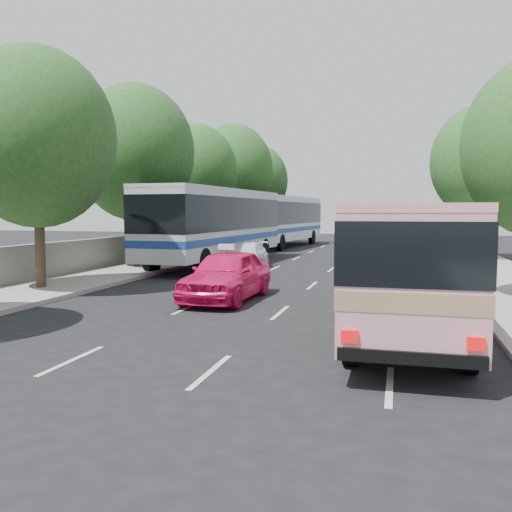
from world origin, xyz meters
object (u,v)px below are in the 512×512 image
(pink_bus, at_px, (407,254))
(white_pickup, at_px, (244,256))
(pink_taxi, at_px, (227,275))
(tour_coach_rear, at_px, (283,217))
(tour_coach_front, at_px, (216,220))

(pink_bus, distance_m, white_pickup, 14.64)
(pink_bus, distance_m, pink_taxi, 6.73)
(tour_coach_rear, bearing_deg, pink_bus, -67.01)
(white_pickup, height_order, tour_coach_rear, tour_coach_rear)
(white_pickup, bearing_deg, pink_taxi, -81.22)
(pink_taxi, xyz_separation_m, tour_coach_front, (-4.24, 11.25, 1.65))
(pink_bus, relative_size, white_pickup, 2.03)
(white_pickup, bearing_deg, pink_bus, -61.92)
(pink_taxi, distance_m, tour_coach_front, 12.13)
(white_pickup, distance_m, tour_coach_rear, 18.39)
(pink_taxi, bearing_deg, tour_coach_rear, 100.23)
(pink_bus, xyz_separation_m, tour_coach_rear, (-9.55, 30.60, 0.57))
(pink_taxi, height_order, tour_coach_rear, tour_coach_rear)
(white_pickup, relative_size, tour_coach_front, 0.34)
(pink_bus, height_order, tour_coach_rear, tour_coach_rear)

